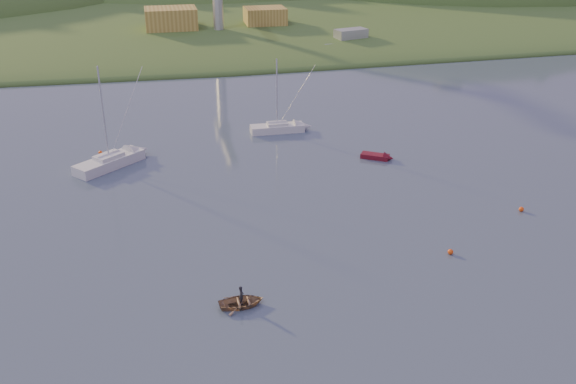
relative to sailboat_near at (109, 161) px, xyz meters
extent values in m
ellipsoid|color=#2E4F1F|center=(19.30, 113.25, -0.77)|extent=(640.00, 150.00, 7.00)
cube|color=slate|center=(24.30, 70.25, 0.43)|extent=(42.00, 16.00, 2.40)
cube|color=olive|center=(11.30, 71.25, 4.03)|extent=(11.00, 8.00, 4.80)
cube|color=olive|center=(32.30, 72.25, 3.63)|extent=(9.00, 7.00, 4.00)
cube|color=silver|center=(0.00, 0.00, -0.17)|extent=(8.35, 7.64, 1.20)
cube|color=silver|center=(0.00, 0.00, 0.48)|extent=(3.77, 3.61, 0.76)
cylinder|color=silver|center=(0.00, 0.00, 5.88)|extent=(0.18, 0.18, 10.91)
cylinder|color=silver|center=(0.00, 0.00, 0.73)|extent=(2.74, 2.35, 0.12)
cylinder|color=silver|center=(0.00, 0.00, 0.83)|extent=(2.56, 2.25, 0.36)
cube|color=silver|center=(21.86, 7.91, -0.28)|extent=(7.22, 2.18, 0.99)
cube|color=silver|center=(21.86, 7.91, 0.27)|extent=(2.71, 1.63, 0.63)
cylinder|color=silver|center=(21.86, 7.91, 4.73)|extent=(0.18, 0.18, 9.02)
cylinder|color=silver|center=(21.86, 7.91, 0.52)|extent=(2.89, 0.12, 0.12)
cylinder|color=silver|center=(21.86, 7.91, 0.62)|extent=(2.53, 0.36, 0.36)
imported|color=#8F6E4F|center=(10.95, -31.41, -0.41)|extent=(3.67, 2.71, 0.73)
imported|color=black|center=(10.95, -31.41, 0.00)|extent=(0.40, 0.59, 1.55)
cube|color=#590C17|center=(31.60, -4.16, -0.49)|extent=(3.58, 2.95, 0.56)
cone|color=#590C17|center=(33.03, -5.07, -0.49)|extent=(1.72, 1.78, 1.35)
cube|color=slate|center=(47.52, 56.25, 0.22)|extent=(16.28, 9.10, 1.98)
cube|color=#B7B7BC|center=(47.52, 56.25, 1.87)|extent=(7.21, 4.82, 2.64)
sphere|color=#DF420B|center=(30.45, -27.55, -0.52)|extent=(0.50, 0.50, 0.50)
sphere|color=#DF420B|center=(41.28, -21.15, -0.52)|extent=(0.50, 0.50, 0.50)
sphere|color=#DF420B|center=(-1.27, 4.42, -0.52)|extent=(0.50, 0.50, 0.50)
camera|label=1|loc=(5.48, -73.04, 28.48)|focal=40.00mm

